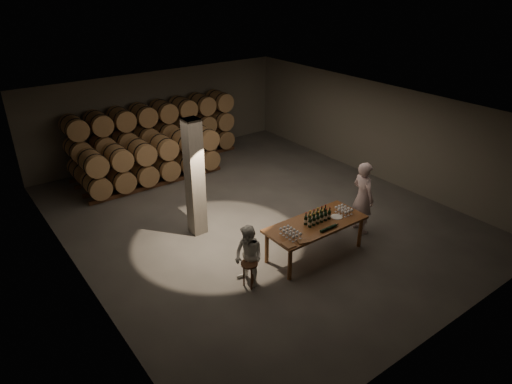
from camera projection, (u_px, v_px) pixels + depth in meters
room at (195, 178)px, 11.81m from camera, size 12.00×12.00×12.00m
tasting_table at (316, 227)px, 11.18m from camera, size 2.60×1.10×0.90m
barrel_stack_back at (156, 134)px, 16.24m from camera, size 6.26×0.95×2.31m
barrel_stack_front at (153, 160)px, 14.98m from camera, size 4.70×0.95×1.57m
bottle_cluster at (318, 217)px, 11.14m from camera, size 0.73×0.23×0.34m
lying_bottles at (329, 228)px, 10.84m from camera, size 0.59×0.07×0.07m
glass_cluster_left at (291, 232)px, 10.54m from camera, size 0.30×0.52×0.16m
glass_cluster_right at (344, 209)px, 11.53m from camera, size 0.30×0.41×0.16m
plate at (337, 217)px, 11.39m from camera, size 0.30×0.30×0.02m
notebook_near at (303, 241)px, 10.36m from camera, size 0.28×0.25×0.03m
notebook_corner at (289, 245)px, 10.24m from camera, size 0.25×0.31×0.02m
pen at (304, 240)px, 10.43m from camera, size 0.13×0.01×0.01m
stool at (249, 267)px, 10.13m from camera, size 0.38×0.38×0.63m
person_man at (363, 197)px, 12.13m from camera, size 0.56×0.79×2.01m
person_woman at (249, 257)px, 10.11m from camera, size 0.66×0.80×1.49m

